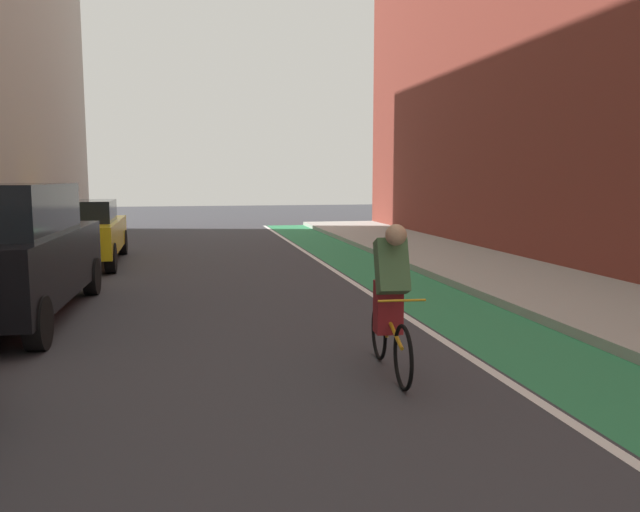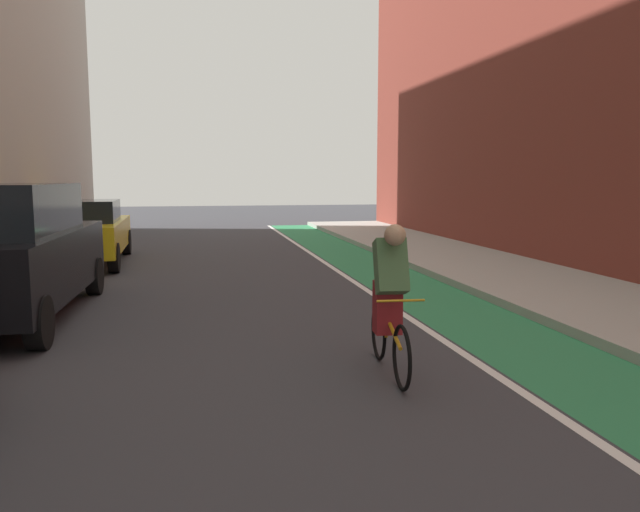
% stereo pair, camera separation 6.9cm
% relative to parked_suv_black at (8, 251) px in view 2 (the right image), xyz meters
% --- Properties ---
extents(ground_plane, '(77.83, 77.83, 0.00)m').
position_rel_parked_suv_black_xyz_m(ground_plane, '(3.20, -2.63, -1.02)').
color(ground_plane, '#38383D').
extents(bike_lane_paint, '(1.60, 35.38, 0.00)m').
position_rel_parked_suv_black_xyz_m(bike_lane_paint, '(6.64, -0.63, -1.02)').
color(bike_lane_paint, '#2D8451').
rests_on(bike_lane_paint, ground).
extents(lane_divider_stripe, '(0.12, 35.38, 0.00)m').
position_rel_parked_suv_black_xyz_m(lane_divider_stripe, '(5.74, -0.63, -1.02)').
color(lane_divider_stripe, white).
rests_on(lane_divider_stripe, ground).
extents(sidewalk_right, '(3.11, 35.38, 0.14)m').
position_rel_parked_suv_black_xyz_m(sidewalk_right, '(9.00, -0.63, -0.95)').
color(sidewalk_right, '#A8A59E').
rests_on(sidewalk_right, ground).
extents(parked_suv_black, '(2.00, 4.78, 1.98)m').
position_rel_parked_suv_black_xyz_m(parked_suv_black, '(0.00, 0.00, 0.00)').
color(parked_suv_black, black).
rests_on(parked_suv_black, ground).
extents(parked_sedan_yellow_cab, '(2.05, 4.54, 1.53)m').
position_rel_parked_suv_black_xyz_m(parked_sedan_yellow_cab, '(0.00, 6.05, -0.23)').
color(parked_sedan_yellow_cab, yellow).
rests_on(parked_sedan_yellow_cab, ground).
extents(cyclist_trailing, '(0.48, 1.70, 1.61)m').
position_rel_parked_suv_black_xyz_m(cyclist_trailing, '(4.65, -3.47, -0.17)').
color(cyclist_trailing, black).
rests_on(cyclist_trailing, ground).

